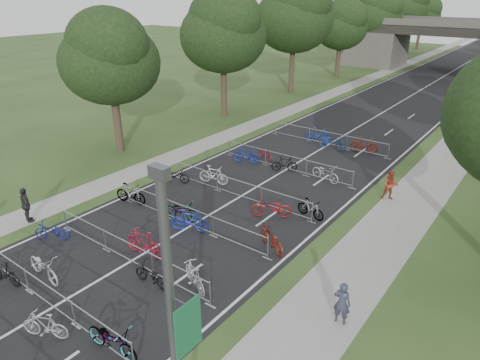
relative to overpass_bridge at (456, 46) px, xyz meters
The scene contains 44 objects.
road 15.41m from the overpass_bridge, 90.00° to the right, with size 11.00×140.00×0.01m, color black.
sidewalk_left 17.14m from the overpass_bridge, 116.57° to the right, with size 2.00×140.00×0.01m, color gray.
lane_markings 15.41m from the overpass_bridge, 90.00° to the right, with size 0.12×140.00×0.00m, color silver.
overpass_bridge is the anchor object (origin of this frame).
lamppost 63.55m from the overpass_bridge, 82.47° to the right, with size 0.61×0.65×8.21m.
tree_left_0 50.47m from the overpass_bridge, 103.07° to the right, with size 6.72×6.72×10.25m.
tree_left_1 38.97m from the overpass_bridge, 107.08° to the right, with size 7.56×7.56×11.53m.
tree_left_2 27.92m from the overpass_bridge, 114.44° to the right, with size 8.40×8.40×12.81m.
tree_left_3 17.59m from the overpass_bridge, 131.07° to the right, with size 6.72×6.72×10.25m.
tree_left_4 12.05m from the overpass_bridge, behind, with size 7.56×7.56×11.53m.
tree_left_5 16.44m from the overpass_bridge, 136.20° to the left, with size 8.40×8.40×12.81m.
tree_left_6 25.77m from the overpass_bridge, 116.43° to the left, with size 6.72×6.72×10.25m.
barrier_row_1 61.47m from the overpass_bridge, 90.00° to the right, with size 9.70×0.08×1.10m.
barrier_row_2 57.88m from the overpass_bridge, 90.00° to the right, with size 9.70×0.08×1.10m.
barrier_row_3 54.08m from the overpass_bridge, 90.00° to the right, with size 9.70×0.08×1.10m.
barrier_row_4 50.09m from the overpass_bridge, 90.00° to the right, with size 9.70×0.08×1.10m.
barrier_row_5 45.10m from the overpass_bridge, 90.00° to the right, with size 9.70×0.08×1.10m.
barrier_row_6 39.11m from the overpass_bridge, 90.00° to the right, with size 9.70×0.08×1.10m.
bike_4 61.77m from the overpass_bridge, 92.60° to the right, with size 0.51×1.80×1.08m, color black.
bike_5 60.64m from the overpass_bridge, 91.72° to the right, with size 0.75×2.16×1.14m, color #B3B3BB.
bike_6 62.35m from the overpass_bridge, 88.89° to the right, with size 0.47×1.68×1.01m, color #A5A5AD.
bike_7 61.53m from the overpass_bridge, 86.68° to the right, with size 0.74×2.13×1.12m, color #A3A6AB.
bike_8 58.94m from the overpass_bridge, 94.19° to the right, with size 0.59×1.70×0.89m, color navy.
bike_9 57.06m from the overpass_bridge, 89.85° to the right, with size 0.59×2.09×1.26m, color maroon.
bike_10 58.36m from the overpass_bridge, 88.10° to the right, with size 0.60×1.73×0.91m, color black.
bike_11 57.53m from the overpass_bridge, 86.58° to the right, with size 0.52×1.84×1.11m, color #B6B5BD.
bike_12 54.29m from the overpass_bridge, 94.55° to the right, with size 0.54×1.90×1.14m, color #A3A6AB.
bike_13 53.77m from the overpass_bridge, 90.89° to the right, with size 0.65×1.87×0.98m, color #A3A6AB.
bike_14 54.39m from the overpass_bridge, 89.67° to the right, with size 0.54×1.92×1.15m, color #1C2D9E.
bike_15 53.49m from the overpass_bridge, 85.38° to the right, with size 0.69×1.97×1.03m, color maroon.
bike_16 50.91m from the overpass_bridge, 94.85° to the right, with size 0.61×1.75×0.92m, color black.
bike_17 49.52m from the overpass_bridge, 92.72° to the right, with size 0.54×1.90×1.14m, color #B6B6BE.
bike_18 50.94m from the overpass_bridge, 86.98° to the right, with size 0.73×2.09×1.10m, color maroon.
bike_19 49.86m from the overpass_bridge, 85.04° to the right, with size 0.47×1.65×0.99m, color #A3A6AB.
bike_20 45.64m from the overpass_bridge, 93.47° to the right, with size 0.53×1.86×1.12m, color navy.
bike_21 44.37m from the overpass_bridge, 92.64° to the right, with size 0.58×1.66×0.87m, color maroon.
bike_22 45.26m from the overpass_bridge, 89.96° to the right, with size 0.47×1.66×1.00m, color black.
bike_23 45.13m from the overpass_bridge, 86.43° to the right, with size 0.70×2.02×1.06m, color #96979D.
bike_25 38.88m from the overpass_bridge, 91.34° to the right, with size 0.55×1.96×1.18m, color navy.
bike_26 39.56m from the overpass_bridge, 89.12° to the right, with size 0.75×2.14×1.12m, color navy.
bike_27 38.93m from the overpass_bridge, 85.95° to the right, with size 0.54×1.93×1.16m, color #A12817.
pedestrian_a 56.44m from the overpass_bridge, 81.04° to the right, with size 0.61×0.40×1.66m, color #2C2F43.
pedestrian_b 45.69m from the overpass_bridge, 81.43° to the right, with size 0.82×0.64×1.69m, color #983321.
pedestrian_c 58.94m from the overpass_bridge, 96.63° to the right, with size 1.08×0.45×1.84m, color #232325.
Camera 1 is at (13.00, -2.15, 10.72)m, focal length 32.00 mm.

